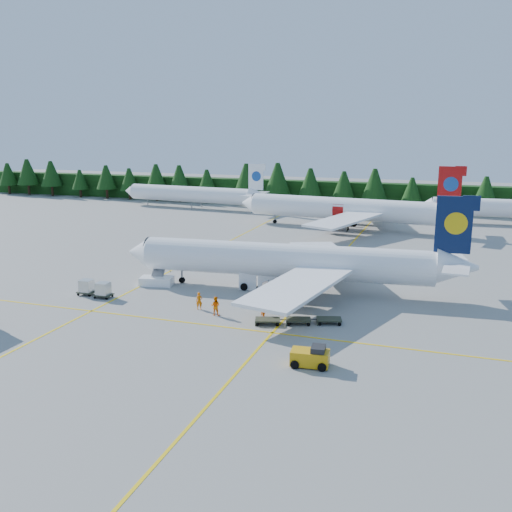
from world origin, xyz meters
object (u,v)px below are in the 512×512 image
(baggage_tug, at_px, (311,357))
(airliner_navy, at_px, (279,261))
(airstairs, at_px, (157,278))
(service_truck, at_px, (264,276))
(airliner_red, at_px, (337,209))

(baggage_tug, bearing_deg, airliner_navy, 108.09)
(airliner_navy, height_order, baggage_tug, airliner_navy)
(airliner_navy, distance_m, airstairs, 15.30)
(airliner_navy, distance_m, service_truck, 2.79)
(airliner_navy, bearing_deg, service_truck, 171.87)
(airliner_red, height_order, service_truck, airliner_red)
(airliner_red, relative_size, service_truck, 6.61)
(baggage_tug, bearing_deg, airstairs, 137.76)
(airliner_red, xyz_separation_m, baggage_tug, (10.46, -64.69, -2.88))
(airstairs, distance_m, service_truck, 13.28)
(service_truck, bearing_deg, baggage_tug, -79.72)
(airliner_red, relative_size, airstairs, 7.25)
(baggage_tug, bearing_deg, airliner_red, 93.93)
(airliner_red, distance_m, baggage_tug, 65.59)
(service_truck, distance_m, baggage_tug, 23.19)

